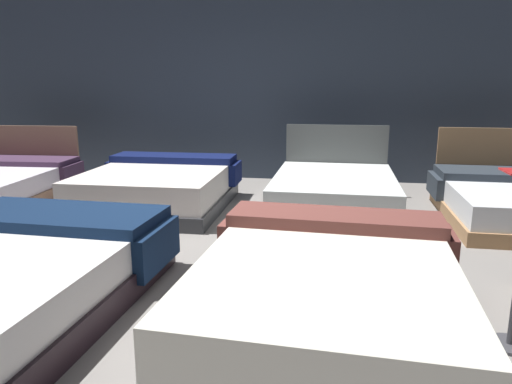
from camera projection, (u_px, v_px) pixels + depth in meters
name	position (u px, v px, depth m)	size (l,w,h in m)	color
ground_plane	(216.00, 243.00, 4.58)	(18.00, 18.00, 0.02)	gray
showroom_back_wall	(264.00, 67.00, 7.31)	(18.00, 0.06, 3.50)	#333D4C
bed_1	(11.00, 274.00, 3.23)	(1.75, 2.13, 0.51)	black
bed_2	(326.00, 294.00, 2.88)	(1.73, 2.11, 0.56)	#534E5A
bed_5	(158.00, 188.00, 5.84)	(1.78, 1.93, 0.56)	#2E3034
bed_6	(334.00, 193.00, 5.59)	(1.47, 1.99, 0.96)	#505352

